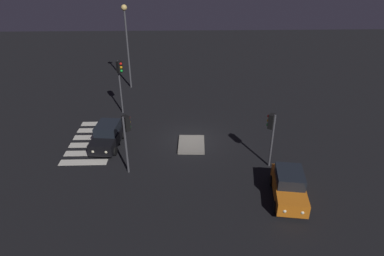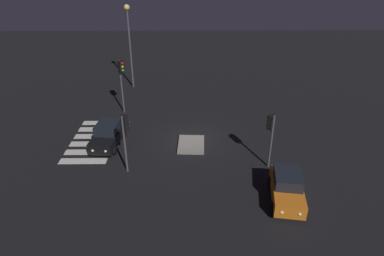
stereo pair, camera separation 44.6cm
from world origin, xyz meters
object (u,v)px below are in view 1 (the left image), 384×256
object	(u,v)px
car_black	(108,136)
traffic_light_east	(126,130)
traffic_light_north	(271,127)
traffic_light_south	(120,75)
car_orange	(289,186)
street_lamp	(126,34)
traffic_island	(191,144)

from	to	relation	value
car_black	traffic_light_east	bearing A→B (deg)	37.40
traffic_light_north	traffic_light_south	distance (m)	13.69
car_orange	street_lamp	size ratio (longest dim) A/B	0.49
traffic_island	car_black	size ratio (longest dim) A/B	0.65
car_black	traffic_light_north	size ratio (longest dim) A/B	1.08
car_black	street_lamp	size ratio (longest dim) A/B	0.49
traffic_light_east	traffic_light_south	distance (m)	9.07
traffic_light_north	street_lamp	xyz separation A→B (m)	(-14.81, -10.95, 2.75)
car_black	street_lamp	world-z (taller)	street_lamp
car_black	car_orange	xyz separation A→B (m)	(6.25, 11.42, -0.00)
traffic_island	traffic_light_north	xyz separation A→B (m)	(2.67, 4.96, 2.73)
traffic_light_east	traffic_light_south	bearing A→B (deg)	57.13
traffic_light_east	traffic_light_north	world-z (taller)	traffic_light_east
car_orange	traffic_light_north	world-z (taller)	traffic_light_north
traffic_island	traffic_light_north	distance (m)	6.26
car_orange	traffic_light_north	bearing A→B (deg)	-164.43
traffic_island	traffic_light_south	distance (m)	8.87
traffic_light_east	street_lamp	xyz separation A→B (m)	(-15.26, -1.95, 2.58)
car_black	traffic_light_south	size ratio (longest dim) A/B	0.86
traffic_light_east	car_black	bearing A→B (deg)	77.39
traffic_light_north	street_lamp	size ratio (longest dim) A/B	0.45
traffic_island	traffic_light_north	size ratio (longest dim) A/B	0.70
traffic_light_south	traffic_light_north	bearing A→B (deg)	1.83
traffic_island	traffic_light_south	size ratio (longest dim) A/B	0.55
car_black	traffic_light_east	xyz separation A→B (m)	(3.30, 2.01, 2.16)
traffic_island	car_black	world-z (taller)	car_black
car_orange	traffic_light_north	distance (m)	3.96
traffic_light_south	car_orange	bearing A→B (deg)	-6.74
car_black	street_lamp	xyz separation A→B (m)	(-11.96, 0.06, 4.74)
car_orange	traffic_light_east	distance (m)	10.10
traffic_island	traffic_light_south	world-z (taller)	traffic_light_south
car_orange	traffic_light_south	bearing A→B (deg)	-127.96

